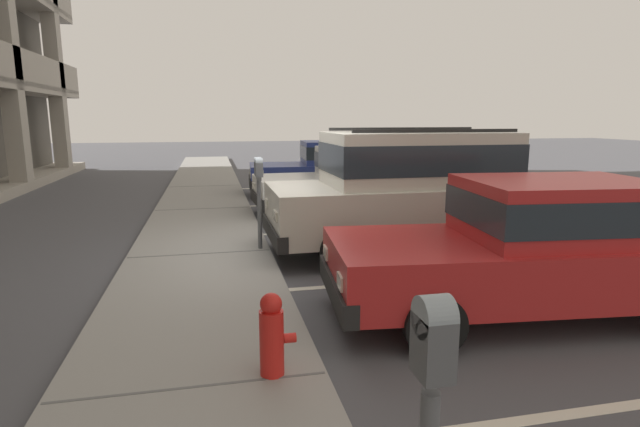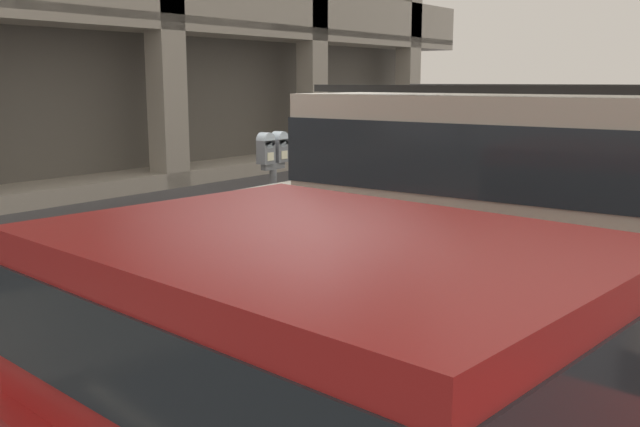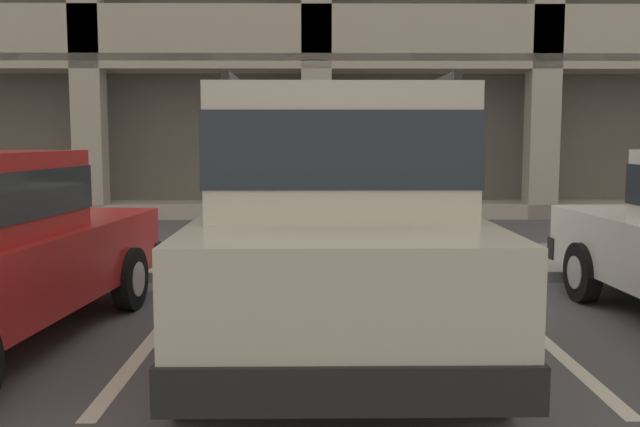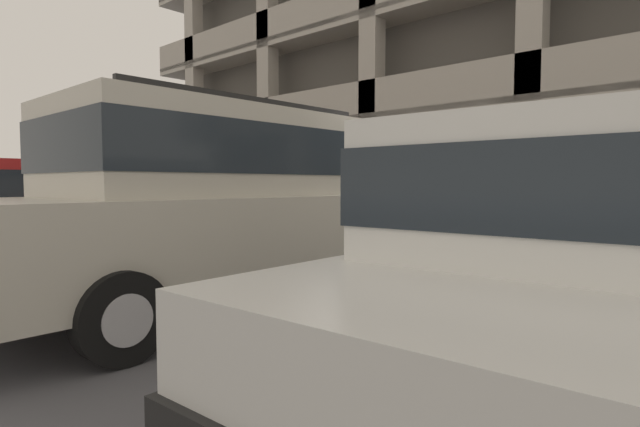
% 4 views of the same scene
% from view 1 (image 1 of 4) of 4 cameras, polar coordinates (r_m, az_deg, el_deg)
% --- Properties ---
extents(ground_plane, '(80.00, 80.00, 0.10)m').
position_cam_1_polar(ground_plane, '(8.11, -4.24, -5.25)').
color(ground_plane, '#4C4C51').
extents(sidewalk, '(40.00, 2.20, 0.12)m').
position_cam_1_polar(sidewalk, '(8.01, -13.53, -4.91)').
color(sidewalk, gray).
rests_on(sidewalk, ground_plane).
extents(parking_stall_lines, '(12.90, 4.80, 0.01)m').
position_cam_1_polar(parking_stall_lines, '(9.88, 2.49, -1.96)').
color(parking_stall_lines, silver).
rests_on(parking_stall_lines, ground_plane).
extents(silver_suv, '(2.04, 4.79, 2.03)m').
position_cam_1_polar(silver_suv, '(8.34, 10.78, 3.04)').
color(silver_suv, beige).
rests_on(silver_suv, ground_plane).
extents(red_sedan, '(2.15, 4.62, 1.54)m').
position_cam_1_polar(red_sedan, '(6.05, 23.79, -3.25)').
color(red_sedan, red).
rests_on(red_sedan, ground_plane).
extents(dark_hatchback, '(1.98, 4.55, 1.54)m').
position_cam_1_polar(dark_hatchback, '(11.59, 4.18, 4.03)').
color(dark_hatchback, silver).
rests_on(dark_hatchback, ground_plane).
extents(blue_coupe, '(2.02, 4.58, 1.54)m').
position_cam_1_polar(blue_coupe, '(14.44, 1.27, 5.41)').
color(blue_coupe, navy).
rests_on(blue_coupe, ground_plane).
extents(parking_meter_near, '(0.35, 0.12, 1.47)m').
position_cam_1_polar(parking_meter_near, '(7.95, -7.01, 3.68)').
color(parking_meter_near, '#595B60').
rests_on(parking_meter_near, sidewalk).
extents(fire_hydrant, '(0.30, 0.30, 0.70)m').
position_cam_1_polar(fire_hydrant, '(4.20, -5.51, -13.63)').
color(fire_hydrant, red).
rests_on(fire_hydrant, sidewalk).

